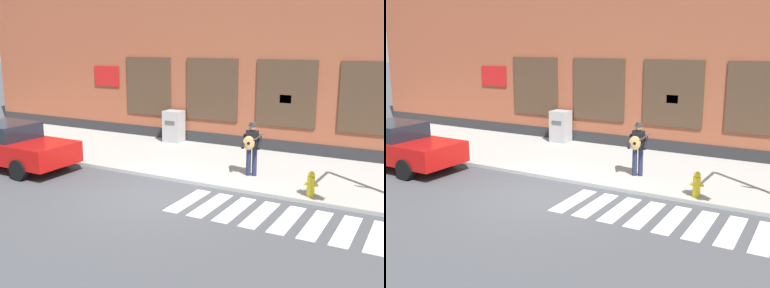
% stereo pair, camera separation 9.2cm
% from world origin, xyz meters
% --- Properties ---
extents(ground_plane, '(160.00, 160.00, 0.00)m').
position_xyz_m(ground_plane, '(0.00, 0.00, 0.00)').
color(ground_plane, '#424449').
extents(sidewalk, '(28.00, 4.93, 0.11)m').
position_xyz_m(sidewalk, '(0.00, 3.85, 0.05)').
color(sidewalk, '#9E9E99').
rests_on(sidewalk, ground).
extents(building_backdrop, '(28.00, 4.06, 9.28)m').
position_xyz_m(building_backdrop, '(-0.00, 8.31, 4.63)').
color(building_backdrop, brown).
rests_on(building_backdrop, ground).
extents(crosswalk, '(5.20, 1.90, 0.01)m').
position_xyz_m(crosswalk, '(3.28, 0.08, 0.01)').
color(crosswalk, silver).
rests_on(crosswalk, ground).
extents(red_car, '(4.63, 2.04, 1.53)m').
position_xyz_m(red_car, '(-5.96, 0.09, 0.77)').
color(red_car, '#B20F0C').
rests_on(red_car, ground).
extents(busker, '(0.77, 0.63, 1.68)m').
position_xyz_m(busker, '(1.61, 2.77, 1.07)').
color(busker, '#1E233D').
rests_on(busker, sidewalk).
extents(utility_box, '(0.75, 0.66, 1.30)m').
position_xyz_m(utility_box, '(-3.06, 5.86, 0.76)').
color(utility_box, '#9E9E9E').
rests_on(utility_box, sidewalk).
extents(fire_hydrant, '(0.38, 0.20, 0.70)m').
position_xyz_m(fire_hydrant, '(3.73, 1.73, 0.45)').
color(fire_hydrant, gold).
rests_on(fire_hydrant, sidewalk).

